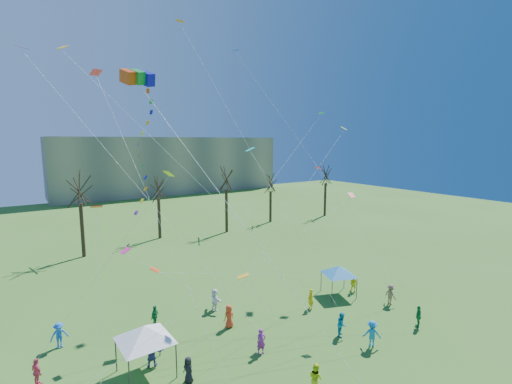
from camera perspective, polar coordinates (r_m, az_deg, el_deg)
distant_building at (r=101.21m, az=-13.51°, el=4.25°), size 60.00×14.00×15.00m
bare_tree_row at (r=50.72m, az=-17.51°, el=-0.15°), size 71.22×8.46×10.61m
big_box_kite at (r=20.94m, az=-16.78°, el=6.00°), size 4.27×6.95×20.25m
canopy_tent_white at (r=23.82m, az=-17.40°, el=-20.74°), size 4.23×4.23×3.17m
canopy_tent_blue at (r=34.18m, az=13.12°, el=-12.11°), size 3.43×3.43×2.75m
festival_crowd at (r=26.39m, az=-1.88°, el=-21.81°), size 26.75×14.22×1.86m
small_kites_aloft at (r=27.21m, az=-6.62°, el=6.13°), size 27.76×18.00×32.65m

